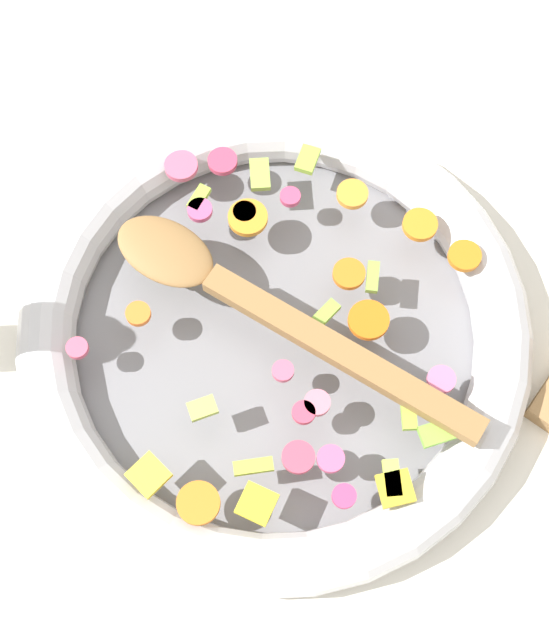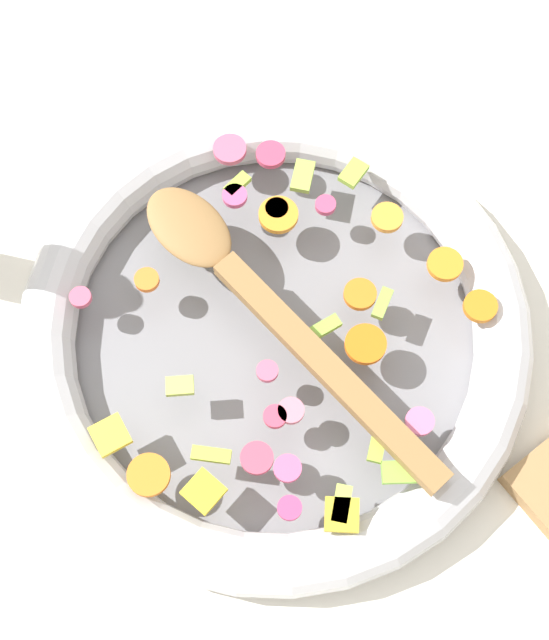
# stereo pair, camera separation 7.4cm
# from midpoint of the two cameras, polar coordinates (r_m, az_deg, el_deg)

# --- Properties ---
(ground_plane) EXTENTS (4.00, 4.00, 0.00)m
(ground_plane) POSITION_cam_midpoint_polar(r_m,az_deg,el_deg) (0.79, -2.67, -1.67)
(ground_plane) COLOR silver
(skillet) EXTENTS (0.44, 0.44, 0.05)m
(skillet) POSITION_cam_midpoint_polar(r_m,az_deg,el_deg) (0.77, -2.74, -1.12)
(skillet) COLOR slate
(skillet) RESTS_ON ground_plane
(chopped_vegetables) EXTENTS (0.35, 0.35, 0.01)m
(chopped_vegetables) POSITION_cam_midpoint_polar(r_m,az_deg,el_deg) (0.74, -1.65, -0.39)
(chopped_vegetables) COLOR orange
(chopped_vegetables) RESTS_ON skillet
(wooden_spoon) EXTENTS (0.07, 0.35, 0.01)m
(wooden_spoon) POSITION_cam_midpoint_polar(r_m,az_deg,el_deg) (0.73, -4.08, 0.70)
(wooden_spoon) COLOR olive
(wooden_spoon) RESTS_ON chopped_vegetables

